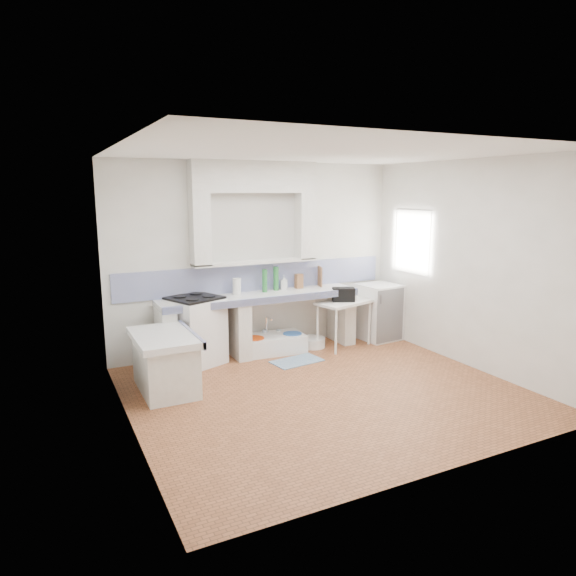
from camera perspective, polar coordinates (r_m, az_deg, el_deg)
name	(u,v)px	position (r m, az deg, el deg)	size (l,w,h in m)	color
floor	(325,391)	(6.29, 4.15, -11.45)	(4.50, 4.50, 0.00)	#9C5A35
ceiling	(328,152)	(5.84, 4.53, 14.92)	(4.50, 4.50, 0.00)	white
wall_back	(258,257)	(7.67, -3.34, 3.46)	(4.50, 4.50, 0.00)	white
wall_front	(453,314)	(4.34, 17.96, -2.75)	(4.50, 4.50, 0.00)	white
wall_left	(125,294)	(5.14, -17.75, -0.68)	(4.50, 4.50, 0.00)	white
wall_right	(470,265)	(7.30, 19.70, 2.47)	(4.50, 4.50, 0.00)	white
alcove_mass	(254,177)	(7.46, -3.77, 12.29)	(1.90, 0.25, 0.45)	white
window_frame	(421,242)	(8.26, 14.65, 5.05)	(0.35, 0.86, 1.06)	#351C11
lace_valance	(415,217)	(8.14, 14.00, 7.68)	(0.01, 0.84, 0.24)	white
counter_slab	(261,297)	(7.45, -3.09, -0.97)	(3.00, 0.60, 0.08)	white
counter_lip	(268,300)	(7.20, -2.20, -1.38)	(3.00, 0.04, 0.10)	navy
counter_pier_left	(166,339)	(7.14, -13.47, -5.51)	(0.20, 0.55, 0.82)	white
counter_pier_mid	(239,329)	(7.43, -5.54, -4.62)	(0.20, 0.55, 0.82)	white
counter_pier_right	(341,316)	(8.19, 5.98, -3.16)	(0.20, 0.55, 0.82)	white
peninsula_top	(164,338)	(6.27, -13.68, -5.40)	(0.70, 1.10, 0.08)	white
peninsula_base	(166,366)	(6.38, -13.54, -8.43)	(0.60, 1.00, 0.62)	white
peninsula_lip	(191,334)	(6.35, -10.77, -5.09)	(0.04, 1.10, 0.10)	navy
backsplash	(259,277)	(7.70, -3.27, 1.23)	(4.27, 0.03, 0.40)	navy
stove	(196,331)	(7.20, -10.30, -4.81)	(0.65, 0.63, 0.92)	white
sink	(272,345)	(7.68, -1.84, -6.34)	(0.97, 0.52, 0.23)	white
side_table	(344,324)	(7.93, 6.26, -4.01)	(0.86, 0.48, 0.04)	white
fridge	(379,312)	(8.41, 10.13, -2.64)	(0.58, 0.58, 0.90)	white
bucket_red	(254,347)	(7.52, -3.77, -6.57)	(0.29, 0.29, 0.27)	#CF3A06
bucket_orange	(275,346)	(7.58, -1.42, -6.54)	(0.26, 0.26, 0.24)	orange
bucket_blue	(292,342)	(7.74, 0.49, -6.04)	(0.29, 0.29, 0.27)	#215AB1
basin_white	(313,342)	(7.94, 2.79, -6.08)	(0.38, 0.38, 0.15)	white
water_bottle_a	(265,340)	(7.81, -2.61, -5.79)	(0.08, 0.08, 0.30)	silver
water_bottle_b	(279,338)	(7.90, -1.03, -5.65)	(0.07, 0.07, 0.28)	silver
black_bag	(343,294)	(7.83, 6.22, -0.73)	(0.33, 0.19, 0.21)	black
green_bottle_a	(265,281)	(7.55, -2.63, 0.82)	(0.07, 0.07, 0.34)	#257332
green_bottle_b	(276,279)	(7.67, -1.36, 1.06)	(0.08, 0.08, 0.36)	#257332
knife_block	(299,281)	(7.85, 1.22, 0.78)	(0.11, 0.09, 0.22)	brown
cutting_board	(320,276)	(8.02, 3.59, 1.30)	(0.02, 0.23, 0.31)	brown
paper_towel	(237,287)	(7.39, -5.76, 0.17)	(0.12, 0.12, 0.24)	white
soap_bottle	(284,283)	(7.74, -0.46, 0.61)	(0.10, 0.10, 0.22)	white
rug	(297,361)	(7.30, 1.00, -8.17)	(0.70, 0.40, 0.01)	#295C8A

